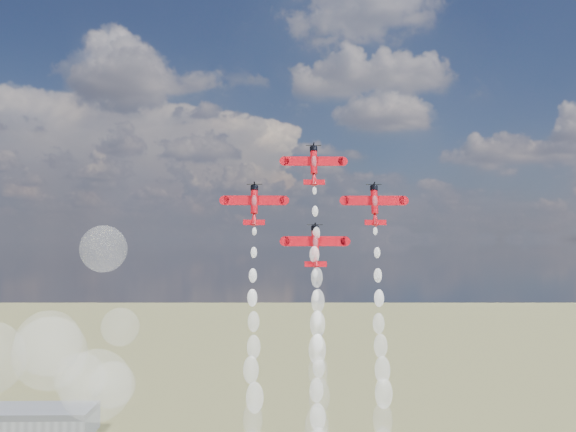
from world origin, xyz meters
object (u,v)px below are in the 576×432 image
(hangar, at_px, (41,421))
(plane_lead, at_px, (314,164))
(plane_left, at_px, (254,204))
(plane_slot, at_px, (315,245))
(plane_right, at_px, (375,204))

(hangar, bearing_deg, plane_lead, -55.50)
(hangar, relative_size, plane_lead, 3.69)
(plane_lead, bearing_deg, plane_left, -170.20)
(plane_left, distance_m, plane_slot, 16.63)
(plane_lead, distance_m, plane_slot, 19.08)
(plane_lead, bearing_deg, plane_right, -9.80)
(plane_lead, xyz_separation_m, plane_slot, (0.00, -4.71, -18.49))
(hangar, xyz_separation_m, plane_right, (134.27, -177.88, 95.55))
(hangar, height_order, plane_slot, plane_slot)
(hangar, height_order, plane_lead, plane_lead)
(plane_lead, distance_m, plane_left, 16.63)
(plane_slot, bearing_deg, hangar, 123.80)
(plane_lead, distance_m, plane_right, 16.63)
(hangar, bearing_deg, plane_left, -58.97)
(plane_left, bearing_deg, plane_right, 0.00)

